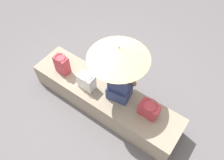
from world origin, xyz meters
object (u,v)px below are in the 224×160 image
parasol (119,53)px  handbag_black (86,81)px  person_seated (120,80)px  tote_bag_canvas (62,65)px  shoulder_bag_spare (149,109)px

parasol → handbag_black: parasol is taller
parasol → person_seated: bearing=150.2°
person_seated → tote_bag_canvas: person_seated is taller
parasol → shoulder_bag_spare: parasol is taller
handbag_black → shoulder_bag_spare: handbag_black is taller
person_seated → handbag_black: 0.60m
person_seated → parasol: bearing=-29.8°
person_seated → handbag_black: bearing=17.8°
parasol → tote_bag_canvas: size_ratio=2.83×
person_seated → handbag_black: person_seated is taller
handbag_black → tote_bag_canvas: tote_bag_canvas is taller
person_seated → tote_bag_canvas: (1.04, 0.15, -0.21)m
handbag_black → shoulder_bag_spare: 1.06m
shoulder_bag_spare → handbag_black: bearing=7.8°
parasol → handbag_black: size_ratio=3.42×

